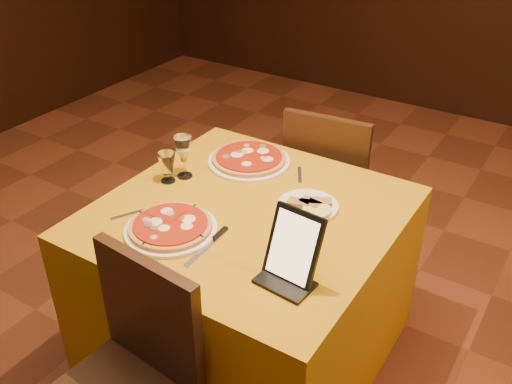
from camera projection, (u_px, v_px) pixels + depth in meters
The scene contains 11 objects.
main_table at pixel (249, 285), 2.39m from camera, with size 1.10×1.10×0.75m, color #B4800B.
chair_main_far at pixel (335, 185), 2.94m from camera, with size 0.44×0.44×0.91m, color black, non-canonical shape.
pizza_near at pixel (171, 228), 2.07m from camera, with size 0.34×0.34×0.03m.
pizza_far at pixel (249, 160), 2.52m from camera, with size 0.37×0.37×0.03m.
cutlet_dish at pixel (308, 205), 2.21m from camera, with size 0.24×0.24×0.03m.
wine_glass at pixel (184, 157), 2.37m from camera, with size 0.08×0.08×0.19m, color #F9E78D, non-canonical shape.
water_glass at pixel (167, 168), 2.36m from camera, with size 0.06×0.06×0.13m, color silver, non-canonical shape.
tablet at pixel (294, 246), 1.80m from camera, with size 0.18×0.02×0.24m, color black.
knife at pixel (207, 247), 1.99m from camera, with size 0.25×0.02×0.01m, color silver.
fork_near at pixel (129, 215), 2.17m from camera, with size 0.14×0.02×0.01m, color #B3B1B8.
fork_far at pixel (300, 175), 2.43m from camera, with size 0.14×0.02×0.01m, color silver.
Camera 1 is at (0.91, -1.18, 1.96)m, focal length 40.00 mm.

